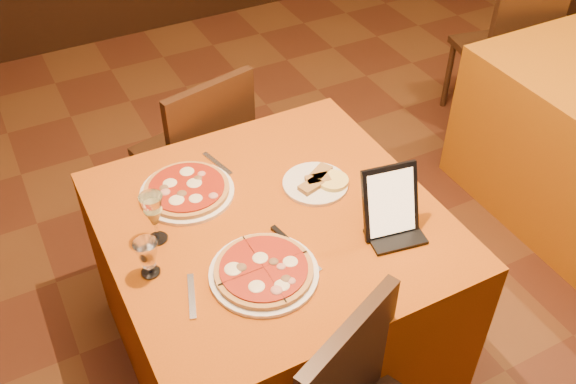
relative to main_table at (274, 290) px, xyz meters
name	(u,v)px	position (x,y,z in m)	size (l,w,h in m)	color
main_table	(274,290)	(0.00, 0.00, 0.00)	(1.10, 1.10, 0.75)	#A94A0A
chair_main_far	(192,154)	(0.00, 0.83, 0.08)	(0.46, 0.46, 0.91)	black
chair_side_far	(498,50)	(1.90, 0.93, 0.08)	(0.46, 0.46, 0.91)	black
pizza_near	(264,272)	(-0.14, -0.22, 0.39)	(0.34, 0.34, 0.03)	white
pizza_far	(187,191)	(-0.21, 0.25, 0.39)	(0.33, 0.33, 0.03)	white
cutlet_dish	(315,182)	(0.21, 0.08, 0.39)	(0.24, 0.24, 0.03)	white
wine_glass	(154,218)	(-0.38, 0.08, 0.47)	(0.07, 0.07, 0.19)	#D5D279
water_glass	(148,258)	(-0.44, -0.05, 0.44)	(0.07, 0.07, 0.13)	white
tablet	(390,201)	(0.31, -0.22, 0.49)	(0.19, 0.02, 0.24)	black
knife	(297,250)	(0.00, -0.18, 0.38)	(0.23, 0.02, 0.01)	silver
fork_near	(192,296)	(-0.37, -0.20, 0.38)	(0.17, 0.02, 0.01)	silver
fork_far	(217,164)	(-0.05, 0.35, 0.38)	(0.17, 0.02, 0.01)	silver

